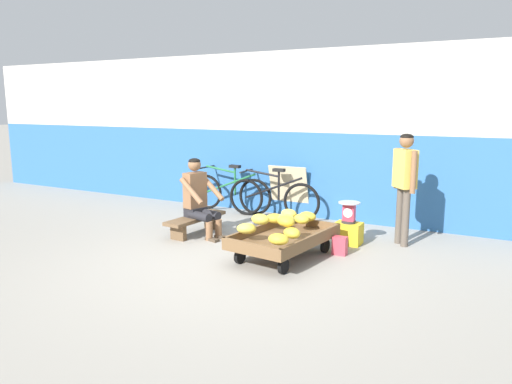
# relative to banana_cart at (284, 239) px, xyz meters

# --- Properties ---
(ground_plane) EXTENTS (80.00, 80.00, 0.00)m
(ground_plane) POSITION_rel_banana_cart_xyz_m (-0.49, -0.61, -0.24)
(ground_plane) COLOR gray
(back_wall) EXTENTS (16.00, 0.30, 2.80)m
(back_wall) POSITION_rel_banana_cart_xyz_m (-0.49, 2.39, 1.16)
(back_wall) COLOR #2D609E
(back_wall) RESTS_ON ground
(banana_cart) EXTENTS (1.02, 1.54, 0.36)m
(banana_cart) POSITION_rel_banana_cart_xyz_m (0.00, 0.00, 0.00)
(banana_cart) COLOR brown
(banana_cart) RESTS_ON ground
(banana_pile) EXTENTS (0.86, 1.45, 0.25)m
(banana_pile) POSITION_rel_banana_cart_xyz_m (-0.02, -0.01, 0.22)
(banana_pile) COLOR gold
(banana_pile) RESTS_ON banana_cart
(low_bench) EXTENTS (0.39, 1.12, 0.27)m
(low_bench) POSITION_rel_banana_cart_xyz_m (-1.65, 0.41, -0.04)
(low_bench) COLOR brown
(low_bench) RESTS_ON ground
(vendor_seated) EXTENTS (0.73, 0.58, 1.14)m
(vendor_seated) POSITION_rel_banana_cart_xyz_m (-1.56, 0.39, 0.33)
(vendor_seated) COLOR brown
(vendor_seated) RESTS_ON ground
(plastic_crate) EXTENTS (0.36, 0.28, 0.30)m
(plastic_crate) POSITION_rel_banana_cart_xyz_m (0.52, 0.99, -0.09)
(plastic_crate) COLOR gold
(plastic_crate) RESTS_ON ground
(weighing_scale) EXTENTS (0.30, 0.30, 0.29)m
(weighing_scale) POSITION_rel_banana_cart_xyz_m (0.52, 0.99, 0.21)
(weighing_scale) COLOR #28282D
(weighing_scale) RESTS_ON plastic_crate
(bicycle_near_left) EXTENTS (1.66, 0.48, 0.86)m
(bicycle_near_left) POSITION_rel_banana_cart_xyz_m (-2.00, 1.97, 0.11)
(bicycle_near_left) COLOR black
(bicycle_near_left) RESTS_ON ground
(bicycle_far_left) EXTENTS (1.66, 0.48, 0.86)m
(bicycle_far_left) POSITION_rel_banana_cart_xyz_m (-1.10, 1.89, 0.11)
(bicycle_far_left) COLOR black
(bicycle_far_left) RESTS_ON ground
(sign_board) EXTENTS (0.70, 0.25, 0.88)m
(sign_board) POSITION_rel_banana_cart_xyz_m (-0.94, 2.20, 0.20)
(sign_board) COLOR #C6B289
(sign_board) RESTS_ON ground
(customer_adult) EXTENTS (0.36, 0.38, 1.53)m
(customer_adult) POSITION_rel_banana_cart_xyz_m (1.18, 1.30, 0.71)
(customer_adult) COLOR brown
(customer_adult) RESTS_ON ground
(shopping_bag) EXTENTS (0.18, 0.12, 0.24)m
(shopping_bag) POSITION_rel_banana_cart_xyz_m (0.58, 0.46, -0.12)
(shopping_bag) COLOR #D13D4C
(shopping_bag) RESTS_ON ground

